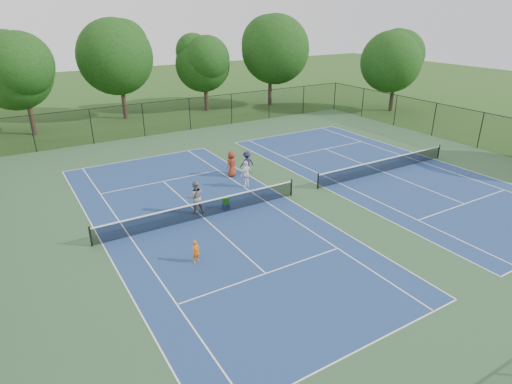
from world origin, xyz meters
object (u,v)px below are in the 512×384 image
tree_back_b (118,54)px  instructor (196,197)px  tree_back_c (204,61)px  ball_crate (226,206)px  tree_side_e (397,58)px  child_player (196,251)px  bystander_a (246,174)px  bystander_b (247,163)px  tree_back_a (21,67)px  bystander_c (232,164)px  ball_hopper (226,201)px  tree_back_d (270,46)px

tree_back_b → instructor: size_ratio=5.16×
tree_back_c → ball_crate: (-10.39, -24.60, -5.34)m
tree_side_e → child_player: 37.22m
bystander_a → bystander_b: bearing=-141.4°
tree_back_c → instructor: bearing=-116.5°
tree_side_e → instructor: 33.20m
tree_back_a → ball_crate: 25.49m
bystander_c → child_player: bearing=30.7°
tree_side_e → bystander_c: tree_side_e is taller
ball_hopper → child_player: bearing=-131.1°
ball_crate → ball_hopper: 0.34m
tree_back_d → bystander_a: (-15.71, -21.31, -5.93)m
bystander_c → tree_back_d: bearing=-151.7°
tree_back_c → ball_crate: tree_back_c is taller
instructor → bystander_b: size_ratio=1.20×
tree_back_b → child_player: size_ratio=9.13×
bystander_c → ball_crate: 5.36m
tree_back_b → ball_crate: size_ratio=25.53×
tree_back_b → tree_back_a: bearing=-167.5°
tree_side_e → bystander_b: bearing=-159.3°
tree_back_c → tree_back_d: tree_back_d is taller
bystander_c → bystander_b: bearing=151.1°
tree_back_a → instructor: tree_back_a is taller
bystander_a → ball_hopper: 3.55m
tree_back_c → bystander_b: (-6.43, -20.23, -4.67)m
bystander_b → instructor: bearing=36.7°
child_player → bystander_c: 11.05m
instructor → ball_crate: (1.68, -0.40, -0.83)m
child_player → ball_crate: size_ratio=2.80×
tree_back_c → bystander_b: tree_back_c is taller
tree_back_b → child_player: 30.99m
child_player → bystander_a: 9.28m
tree_back_a → ball_crate: size_ratio=23.30×
tree_back_a → bystander_b: size_ratio=5.64×
bystander_b → tree_back_c: bearing=-106.1°
bystander_c → ball_crate: bearing=35.4°
tree_back_d → bystander_b: (-14.43, -19.23, -6.01)m
bystander_b → ball_hopper: bystander_b is taller
tree_side_e → instructor: tree_side_e is taller
tree_back_a → tree_back_b: bearing=12.5°
tree_back_c → bystander_c: bearing=-110.6°
bystander_b → ball_crate: bystander_b is taller
tree_back_b → bystander_a: size_ratio=5.63×
instructor → bystander_a: 4.76m
tree_back_c → tree_back_b: bearing=173.7°
tree_back_d → bystander_b: size_ratio=6.39×
bystander_b → tree_side_e: bearing=-157.8°
bystander_a → ball_hopper: (-2.68, -2.29, -0.41)m
bystander_a → bystander_c: 2.22m
child_player → ball_crate: (3.80, 4.35, -0.41)m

